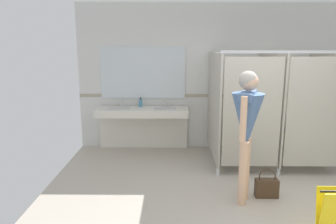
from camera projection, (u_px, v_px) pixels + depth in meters
ground_plane at (278, 218)px, 3.89m from camera, size 6.26×5.90×0.10m
wall_back at (238, 77)px, 6.23m from camera, size 6.26×0.12×2.82m
wall_back_tile_band at (238, 96)px, 6.25m from camera, size 6.26×0.01×0.06m
vanity_counter at (143, 119)px, 6.16m from camera, size 1.74×0.53×0.96m
mirror_panel at (143, 73)px, 6.16m from camera, size 1.64×0.02×1.00m
bathroom_stalls at (273, 106)px, 5.31m from camera, size 1.98×1.50×1.95m
person_standing at (247, 121)px, 3.98m from camera, size 0.52×0.56×1.72m
handbag at (267, 187)px, 4.30m from camera, size 0.31×0.13×0.41m
soap_dispenser at (141, 103)px, 6.17m from camera, size 0.07×0.07×0.18m
wet_floor_sign at (331, 215)px, 3.28m from camera, size 0.28×0.19×0.58m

